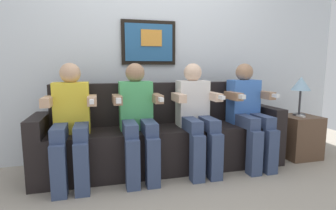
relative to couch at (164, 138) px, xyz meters
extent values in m
plane|color=#9E9384|center=(0.00, -0.33, -0.31)|extent=(6.46, 6.46, 0.00)
cube|color=silver|center=(0.00, 0.44, 0.99)|extent=(4.97, 0.05, 2.60)
cube|color=black|center=(-0.08, 0.40, 1.04)|extent=(0.63, 0.03, 0.50)
cube|color=#26598C|center=(-0.08, 0.38, 1.04)|extent=(0.55, 0.02, 0.42)
cube|color=orange|center=(-0.05, 0.37, 1.09)|extent=(0.24, 0.02, 0.18)
cube|color=black|center=(0.00, -0.04, -0.09)|extent=(2.29, 0.58, 0.45)
cube|color=black|center=(0.00, 0.18, 0.36)|extent=(2.29, 0.14, 0.45)
cube|color=black|center=(-1.21, -0.04, 0.00)|extent=(0.14, 0.58, 0.62)
cube|color=black|center=(1.21, -0.04, 0.00)|extent=(0.14, 0.58, 0.62)
cube|color=yellow|center=(-0.91, -0.05, 0.38)|extent=(0.32, 0.20, 0.48)
sphere|color=tan|center=(-0.91, -0.05, 0.70)|extent=(0.19, 0.19, 0.19)
cube|color=#38476B|center=(-1.00, -0.25, 0.20)|extent=(0.12, 0.40, 0.12)
cube|color=#38476B|center=(-0.82, -0.25, 0.20)|extent=(0.12, 0.40, 0.12)
cube|color=#38476B|center=(-1.00, -0.45, -0.09)|extent=(0.12, 0.12, 0.45)
cube|color=#38476B|center=(-0.82, -0.45, -0.09)|extent=(0.12, 0.12, 0.45)
cube|color=tan|center=(-1.10, -0.17, 0.46)|extent=(0.08, 0.28, 0.08)
cube|color=tan|center=(-0.72, -0.17, 0.46)|extent=(0.08, 0.28, 0.08)
cube|color=white|center=(-0.72, -0.33, 0.47)|extent=(0.04, 0.13, 0.04)
cube|color=#4CB266|center=(-0.30, -0.05, 0.38)|extent=(0.32, 0.20, 0.48)
sphere|color=#9E7556|center=(-0.30, -0.05, 0.70)|extent=(0.19, 0.19, 0.19)
cube|color=#38476B|center=(-0.39, -0.25, 0.20)|extent=(0.12, 0.40, 0.12)
cube|color=#38476B|center=(-0.21, -0.25, 0.20)|extent=(0.12, 0.40, 0.12)
cube|color=#38476B|center=(-0.39, -0.45, -0.09)|extent=(0.12, 0.12, 0.45)
cube|color=#38476B|center=(-0.21, -0.45, -0.09)|extent=(0.12, 0.12, 0.45)
cube|color=#9E7556|center=(-0.49, -0.17, 0.46)|extent=(0.08, 0.28, 0.08)
cube|color=#9E7556|center=(-0.11, -0.17, 0.46)|extent=(0.08, 0.28, 0.08)
cube|color=white|center=(-0.11, -0.33, 0.47)|extent=(0.04, 0.13, 0.04)
cube|color=white|center=(-0.49, -0.33, 0.47)|extent=(0.04, 0.10, 0.04)
cube|color=white|center=(0.30, -0.05, 0.38)|extent=(0.32, 0.20, 0.48)
sphere|color=beige|center=(0.30, -0.05, 0.70)|extent=(0.19, 0.19, 0.19)
cube|color=#38476B|center=(0.21, -0.25, 0.20)|extent=(0.12, 0.40, 0.12)
cube|color=#38476B|center=(0.39, -0.25, 0.20)|extent=(0.12, 0.40, 0.12)
cube|color=#38476B|center=(0.21, -0.45, -0.09)|extent=(0.12, 0.12, 0.45)
cube|color=#38476B|center=(0.39, -0.45, -0.09)|extent=(0.12, 0.12, 0.45)
cube|color=beige|center=(0.11, -0.17, 0.46)|extent=(0.08, 0.28, 0.08)
cube|color=beige|center=(0.49, -0.17, 0.46)|extent=(0.08, 0.28, 0.08)
cube|color=white|center=(0.49, -0.33, 0.47)|extent=(0.04, 0.13, 0.04)
cube|color=#3F72CC|center=(0.91, -0.05, 0.38)|extent=(0.32, 0.20, 0.48)
sphere|color=#9E7556|center=(0.91, -0.05, 0.70)|extent=(0.19, 0.19, 0.19)
cube|color=#38476B|center=(0.82, -0.25, 0.20)|extent=(0.12, 0.40, 0.12)
cube|color=#38476B|center=(1.00, -0.25, 0.20)|extent=(0.12, 0.40, 0.12)
cube|color=#38476B|center=(0.82, -0.45, -0.09)|extent=(0.12, 0.12, 0.45)
cube|color=#38476B|center=(1.00, -0.45, -0.09)|extent=(0.12, 0.12, 0.45)
cube|color=#9E7556|center=(0.72, -0.17, 0.46)|extent=(0.08, 0.28, 0.08)
cube|color=#9E7556|center=(1.10, -0.17, 0.46)|extent=(0.08, 0.28, 0.08)
cube|color=white|center=(1.10, -0.33, 0.47)|extent=(0.04, 0.13, 0.04)
cube|color=white|center=(0.72, -0.33, 0.47)|extent=(0.04, 0.10, 0.04)
cube|color=brown|center=(1.63, -0.11, -0.06)|extent=(0.40, 0.40, 0.50)
cylinder|color=#333338|center=(1.64, -0.08, 0.20)|extent=(0.14, 0.14, 0.02)
cylinder|color=#333338|center=(1.64, -0.08, 0.35)|extent=(0.02, 0.02, 0.28)
cone|color=#8CB2CC|center=(1.64, -0.08, 0.57)|extent=(0.22, 0.22, 0.16)
cube|color=white|center=(1.60, -0.15, 0.20)|extent=(0.04, 0.13, 0.02)
camera|label=1|loc=(-0.66, -2.66, 0.76)|focal=28.14mm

